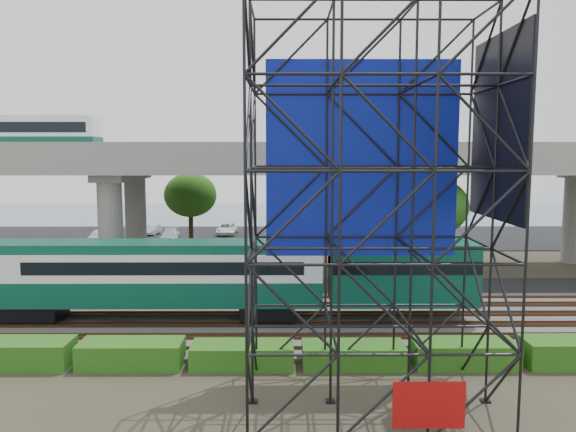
{
  "coord_description": "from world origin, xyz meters",
  "views": [
    {
      "loc": [
        2.92,
        -28.69,
        9.6
      ],
      "look_at": [
        3.1,
        6.0,
        5.64
      ],
      "focal_mm": 35.0,
      "sensor_mm": 36.0,
      "label": 1
    }
  ],
  "objects": [
    {
      "name": "harbor_water",
      "position": [
        0.0,
        56.0,
        0.01
      ],
      "size": [
        140.0,
        40.0,
        0.03
      ],
      "primitive_type": "cube",
      "color": "slate",
      "rests_on": "ground"
    },
    {
      "name": "parked_cars",
      "position": [
        0.12,
        33.53,
        0.7
      ],
      "size": [
        37.13,
        9.7,
        1.32
      ],
      "color": "silver",
      "rests_on": "parking_lot"
    },
    {
      "name": "rail_tracks",
      "position": [
        0.0,
        2.0,
        0.28
      ],
      "size": [
        90.0,
        9.52,
        0.16
      ],
      "color": "#472D1E",
      "rests_on": "ballast_bed"
    },
    {
      "name": "overpass",
      "position": [
        -1.3,
        16.0,
        8.21
      ],
      "size": [
        80.0,
        12.0,
        12.4
      ],
      "color": "#9E9B93",
      "rests_on": "ground"
    },
    {
      "name": "parking_lot",
      "position": [
        0.0,
        34.0,
        0.04
      ],
      "size": [
        90.0,
        18.0,
        0.08
      ],
      "primitive_type": "cube",
      "color": "black",
      "rests_on": "ground"
    },
    {
      "name": "trees",
      "position": [
        -4.67,
        16.17,
        5.57
      ],
      "size": [
        40.94,
        16.94,
        7.69
      ],
      "color": "#382314",
      "rests_on": "ground"
    },
    {
      "name": "ground",
      "position": [
        0.0,
        0.0,
        0.0
      ],
      "size": [
        140.0,
        140.0,
        0.0
      ],
      "primitive_type": "plane",
      "color": "#474233",
      "rests_on": "ground"
    },
    {
      "name": "suv",
      "position": [
        -6.9,
        9.72,
        0.85
      ],
      "size": [
        6.04,
        4.06,
        1.54
      ],
      "primitive_type": "imported",
      "rotation": [
        0.0,
        0.0,
        1.27
      ],
      "color": "black",
      "rests_on": "service_road"
    },
    {
      "name": "commuter_train",
      "position": [
        -2.45,
        2.0,
        2.88
      ],
      "size": [
        29.3,
        3.06,
        4.3
      ],
      "color": "black",
      "rests_on": "rail_tracks"
    },
    {
      "name": "service_road",
      "position": [
        0.0,
        10.5,
        0.04
      ],
      "size": [
        90.0,
        5.0,
        0.08
      ],
      "primitive_type": "cube",
      "color": "black",
      "rests_on": "ground"
    },
    {
      "name": "hedge_strip",
      "position": [
        1.01,
        -4.3,
        0.56
      ],
      "size": [
        34.6,
        1.8,
        1.2
      ],
      "color": "#235413",
      "rests_on": "ground"
    },
    {
      "name": "ballast_bed",
      "position": [
        0.0,
        2.0,
        0.1
      ],
      "size": [
        90.0,
        12.0,
        0.2
      ],
      "primitive_type": "cube",
      "color": "slate",
      "rests_on": "ground"
    },
    {
      "name": "scaffold_tower",
      "position": [
        6.18,
        -7.98,
        7.47
      ],
      "size": [
        9.36,
        6.36,
        15.0
      ],
      "color": "black",
      "rests_on": "ground"
    }
  ]
}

